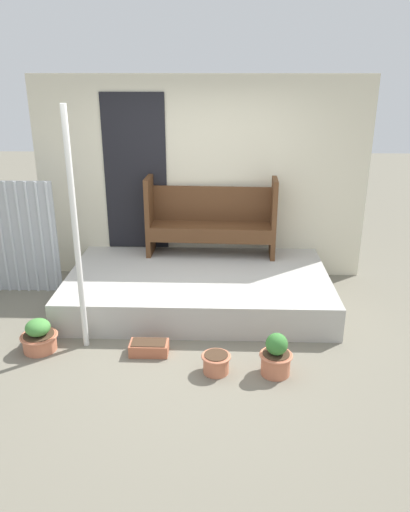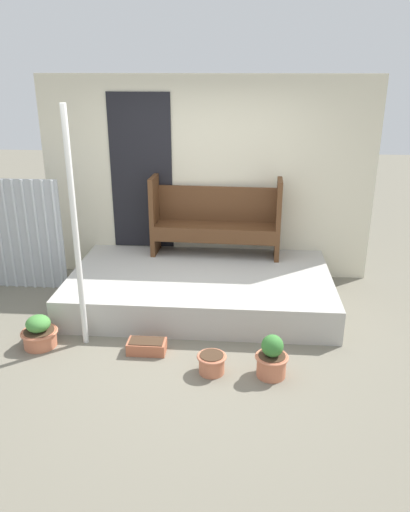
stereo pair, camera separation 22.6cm
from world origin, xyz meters
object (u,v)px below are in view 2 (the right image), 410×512
Objects in this scene: flower_pot_middle at (212,362)px; flower_pot_right at (272,358)px; flower_pot_left at (39,333)px; bench at (216,217)px; support_post at (75,233)px; planter_box_rect at (147,346)px.

flower_pot_right is at bearing -0.57° from flower_pot_middle.
flower_pot_right reaches higher than flower_pot_left.
bench is at bearing 106.68° from flower_pot_right.
flower_pot_left is 1.34× the size of flower_pot_middle.
flower_pot_middle is at bearing -18.37° from support_post.
flower_pot_left is at bearing 169.39° from flower_pot_middle.
flower_pot_right reaches higher than flower_pot_middle.
flower_pot_right is (0.65, -2.16, -0.69)m from bench.
flower_pot_middle reaches higher than planter_box_rect.
support_post is 2.19m from flower_pot_right.
bench reaches higher than flower_pot_right.
support_post is 8.58× the size of flower_pot_middle.
support_post is 1.44× the size of bench.
planter_box_rect is at bearing 156.02° from flower_pot_middle.
flower_pot_middle is at bearing -23.98° from planter_box_rect.
support_post reaches higher than flower_pot_middle.
flower_pot_left is 1.81m from flower_pot_middle.
support_post is 5.72× the size of flower_pot_right.
support_post is at bearing -124.00° from bench.
bench is (1.24, 1.71, -0.32)m from support_post.
bench is 5.95× the size of flower_pot_middle.
planter_box_rect is (-0.57, -1.85, -0.81)m from bench.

